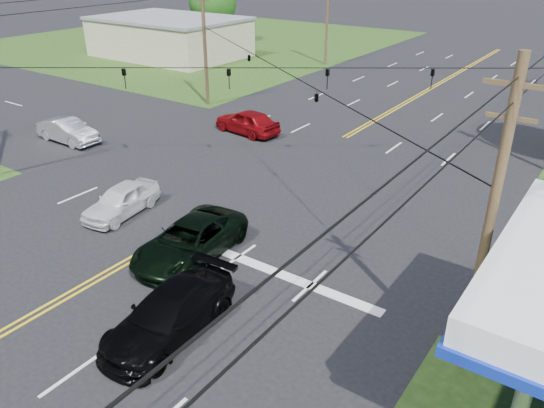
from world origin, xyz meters
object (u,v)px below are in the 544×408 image
Objects in this scene: pole_nw at (205,41)px; pickup_dkgreen at (190,240)px; pickup_white at (121,200)px; pole_left_far at (327,14)px; pole_se at (489,226)px; tree_far_l at (213,0)px; retail_nw at (170,38)px; suv_black at (170,314)px; sedan_silver at (68,131)px.

pickup_dkgreen is at bearing -50.52° from pole_nw.
pickup_dkgreen is 5.46m from pickup_white.
pickup_white is (9.50, -36.04, -4.44)m from pole_left_far.
pole_se is 1.00× the size of pole_nw.
tree_far_l is at bearing 137.66° from pole_se.
pole_se is at bearing -6.33° from pickup_dkgreen.
pole_se is (43.00, -31.00, 2.92)m from retail_nw.
pole_nw reaches higher than pickup_dkgreen.
suv_black is at bearing -45.30° from retail_nw.
sedan_silver is (-10.91, 4.93, 0.04)m from pickup_white.
pickup_white is (-8.11, 4.93, -0.06)m from suv_black.
pole_left_far is at bearing -3.13° from sedan_silver.
pickup_white is at bearing 176.66° from pole_se.
sedan_silver is (17.59, -35.11, -4.43)m from tree_far_l.
sedan_silver is (-19.02, 9.86, -0.02)m from suv_black.
pickup_dkgreen is at bearing -68.14° from pole_left_far.
retail_nw reaches higher than pickup_white.
pole_left_far reaches higher than retail_nw.
pole_left_far is at bearing 105.29° from pickup_dkgreen.
pole_se is 2.06× the size of sedan_silver.
retail_nw is 53.09m from pole_se.
pole_left_far reaches higher than tree_far_l.
pole_left_far is (17.00, 6.00, 3.17)m from retail_nw.
pickup_dkgreen is at bearing -110.59° from sedan_silver.
pole_nw is 19.00m from pole_left_far.
pickup_dkgreen is at bearing -18.60° from pickup_white.
retail_nw is 10.69m from tree_far_l.
pole_se is 1.09× the size of tree_far_l.
pole_se is 1.76× the size of suv_black.
pole_nw reaches higher than retail_nw.
retail_nw is at bearing 31.30° from sedan_silver.
pole_left_far is at bearing 19.44° from retail_nw.
retail_nw is 3.76× the size of pickup_white.
pickup_dkgreen is at bearing -179.76° from pole_se.
pole_left_far is at bearing -11.89° from tree_far_l.
retail_nw is 44.51m from pickup_dkgreen.
pickup_dkgreen is at bearing -44.26° from retail_nw.
pole_left_far is 31.45m from sedan_silver.
pole_nw reaches higher than pickup_white.
suv_black is at bearing -154.66° from pole_se.
retail_nw reaches higher than sedan_silver.
pole_left_far reaches higher than pole_nw.
suv_black is (2.75, -3.92, 0.00)m from pickup_dkgreen.
pickup_white is at bearing -114.86° from sedan_silver.
suv_black is 9.49m from pickup_white.
pole_left_far is at bearing 125.10° from pole_se.
pole_se is 31.62m from pole_nw.
tree_far_l is 53.40m from pickup_dkgreen.
pickup_dkgreen is (31.86, -31.05, -1.22)m from retail_nw.
tree_far_l reaches higher than pickup_white.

